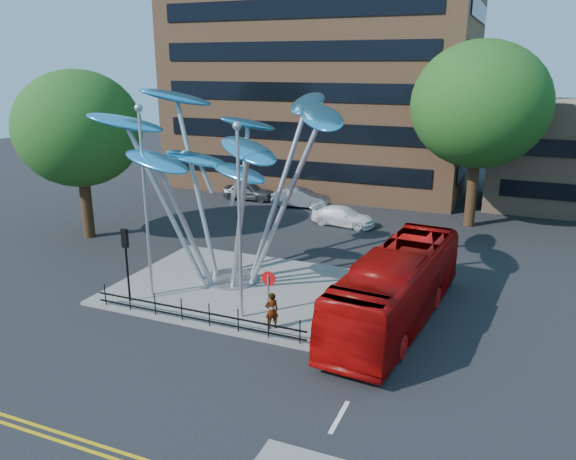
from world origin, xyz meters
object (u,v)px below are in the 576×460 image
at_px(street_lamp_left, 144,186).
at_px(traffic_light_island, 126,250).
at_px(tree_left, 79,129).
at_px(parked_car_mid, 301,198).
at_px(pedestrian, 272,311).
at_px(no_entry_sign_island, 268,290).
at_px(parked_car_right, 343,216).
at_px(tree_right, 480,105).
at_px(red_bus, 397,287).
at_px(street_lamp_right, 239,205).
at_px(parked_car_left, 249,191).
at_px(leaf_sculpture, 226,146).

bearing_deg(street_lamp_left, traffic_light_island, -116.57).
height_order(tree_left, parked_car_mid, tree_left).
height_order(pedestrian, parked_car_mid, pedestrian).
height_order(no_entry_sign_island, parked_car_right, no_entry_sign_island).
bearing_deg(tree_right, parked_car_mid, 178.45).
xyz_separation_m(red_bus, parked_car_mid, (-11.01, 16.95, -0.85)).
bearing_deg(parked_car_right, street_lamp_right, -172.68).
height_order(no_entry_sign_island, pedestrian, no_entry_sign_island).
bearing_deg(parked_car_left, traffic_light_island, -171.77).
relative_size(leaf_sculpture, no_entry_sign_island, 5.19).
xyz_separation_m(leaf_sculpture, parked_car_mid, (-2.34, 15.65, -6.15)).
relative_size(no_entry_sign_island, pedestrian, 1.57).
bearing_deg(parked_car_right, traffic_light_island, 168.46).
bearing_deg(no_entry_sign_island, red_bus, 31.98).
height_order(tree_right, parked_car_right, tree_right).
distance_m(tree_left, parked_car_left, 15.14).
bearing_deg(traffic_light_island, no_entry_sign_island, 0.13).
height_order(parked_car_left, parked_car_right, parked_car_left).
xyz_separation_m(tree_right, no_entry_sign_island, (-6.00, -19.48, -6.22)).
distance_m(tree_right, parked_car_right, 11.31).
relative_size(street_lamp_left, no_entry_sign_island, 3.59).
relative_size(pedestrian, parked_car_left, 0.38).
distance_m(no_entry_sign_island, pedestrian, 0.90).
height_order(leaf_sculpture, pedestrian, leaf_sculpture).
xyz_separation_m(red_bus, parked_car_left, (-15.80, 17.61, -0.86)).
bearing_deg(parked_car_right, parked_car_left, 71.30).
bearing_deg(red_bus, parked_car_mid, 128.42).
bearing_deg(street_lamp_right, no_entry_sign_island, -17.87).
distance_m(no_entry_sign_island, parked_car_mid, 20.86).
relative_size(tree_left, traffic_light_island, 3.01).
relative_size(tree_left, street_lamp_left, 1.17).
relative_size(tree_left, parked_car_right, 2.35).
bearing_deg(red_bus, parked_car_left, 137.29).
distance_m(leaf_sculpture, pedestrian, 8.40).
distance_m(tree_right, parked_car_mid, 14.41).
bearing_deg(parked_car_mid, street_lamp_right, -170.38).
height_order(tree_left, red_bus, tree_left).
bearing_deg(parked_car_left, tree_right, -96.67).
height_order(street_lamp_left, no_entry_sign_island, street_lamp_left).
bearing_deg(red_bus, pedestrian, -141.65).
xyz_separation_m(tree_right, tree_left, (-22.00, -12.00, -1.24)).
bearing_deg(parked_car_left, parked_car_right, -117.87).
relative_size(leaf_sculpture, parked_car_right, 2.89).
bearing_deg(leaf_sculpture, tree_right, 56.69).
distance_m(tree_left, parked_car_mid, 16.76).
distance_m(traffic_light_island, no_entry_sign_island, 7.05).
bearing_deg(street_lamp_right, red_bus, 21.39).
distance_m(parked_car_mid, parked_car_right, 5.75).
relative_size(traffic_light_island, parked_car_right, 0.78).
xyz_separation_m(tree_left, red_bus, (20.60, -4.61, -5.22)).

